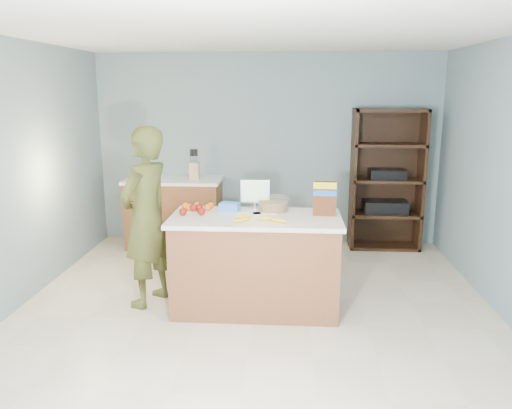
# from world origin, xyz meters

# --- Properties ---
(floor) EXTENTS (4.50, 5.00, 0.02)m
(floor) POSITION_xyz_m (0.00, 0.00, 0.00)
(floor) COLOR beige
(floor) RESTS_ON ground
(walls) EXTENTS (4.52, 5.02, 2.51)m
(walls) POSITION_xyz_m (0.00, 0.00, 1.65)
(walls) COLOR gray
(walls) RESTS_ON ground
(counter_peninsula) EXTENTS (1.56, 0.76, 0.90)m
(counter_peninsula) POSITION_xyz_m (0.00, 0.30, 0.42)
(counter_peninsula) COLOR brown
(counter_peninsula) RESTS_ON ground
(back_cabinet) EXTENTS (1.24, 0.62, 0.90)m
(back_cabinet) POSITION_xyz_m (-1.20, 2.20, 0.45)
(back_cabinet) COLOR brown
(back_cabinet) RESTS_ON ground
(shelving_unit) EXTENTS (0.90, 0.40, 1.80)m
(shelving_unit) POSITION_xyz_m (1.55, 2.35, 0.86)
(shelving_unit) COLOR black
(shelving_unit) RESTS_ON ground
(person) EXTENTS (0.62, 0.73, 1.71)m
(person) POSITION_xyz_m (-1.04, 0.36, 0.85)
(person) COLOR #40431B
(person) RESTS_ON ground
(knife_block) EXTENTS (0.12, 0.10, 0.31)m
(knife_block) POSITION_xyz_m (-0.92, 2.18, 1.02)
(knife_block) COLOR tan
(knife_block) RESTS_ON back_cabinet
(envelopes) EXTENTS (0.38, 0.17, 0.00)m
(envelopes) POSITION_xyz_m (0.00, 0.41, 0.90)
(envelopes) COLOR white
(envelopes) RESTS_ON counter_peninsula
(bananas) EXTENTS (0.49, 0.25, 0.04)m
(bananas) POSITION_xyz_m (0.03, 0.14, 0.92)
(bananas) COLOR gold
(bananas) RESTS_ON counter_peninsula
(apples) EXTENTS (0.24, 0.25, 0.07)m
(apples) POSITION_xyz_m (-0.58, 0.38, 0.94)
(apples) COLOR maroon
(apples) RESTS_ON counter_peninsula
(oranges) EXTENTS (0.31, 0.16, 0.06)m
(oranges) POSITION_xyz_m (-0.57, 0.54, 0.93)
(oranges) COLOR orange
(oranges) RESTS_ON counter_peninsula
(blue_carton) EXTENTS (0.20, 0.15, 0.08)m
(blue_carton) POSITION_xyz_m (-0.26, 0.49, 0.94)
(blue_carton) COLOR blue
(blue_carton) RESTS_ON counter_peninsula
(salad_bowl) EXTENTS (0.30, 0.30, 0.13)m
(salad_bowl) POSITION_xyz_m (0.15, 0.54, 0.96)
(salad_bowl) COLOR #267219
(salad_bowl) RESTS_ON counter_peninsula
(tv) EXTENTS (0.28, 0.12, 0.28)m
(tv) POSITION_xyz_m (-0.03, 0.62, 1.06)
(tv) COLOR silver
(tv) RESTS_ON counter_peninsula
(cereal_box) EXTENTS (0.21, 0.09, 0.31)m
(cereal_box) POSITION_xyz_m (0.63, 0.39, 1.08)
(cereal_box) COLOR #592B14
(cereal_box) RESTS_ON counter_peninsula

